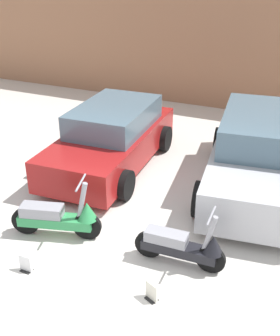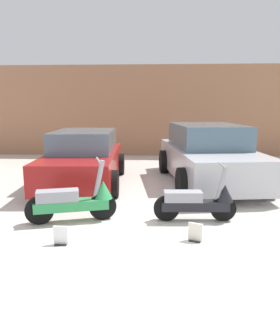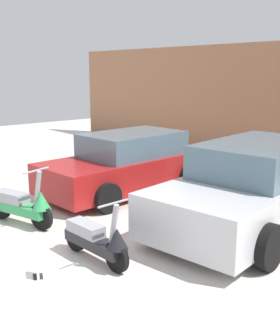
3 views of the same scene
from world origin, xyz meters
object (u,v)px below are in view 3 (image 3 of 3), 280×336
at_px(scooter_front_left, 22,204).
at_px(car_rear_left, 127,164).
at_px(scooter_front_right, 97,239).
at_px(placard_near_right_scooter, 38,269).
at_px(car_rear_center, 255,187).

xyz_separation_m(scooter_front_left, car_rear_left, (-0.44, 2.60, 0.24)).
bearing_deg(scooter_front_left, car_rear_left, 83.50).
bearing_deg(scooter_front_right, scooter_front_left, -178.81).
bearing_deg(placard_near_right_scooter, scooter_front_right, 80.66).
distance_m(scooter_front_left, car_rear_center, 3.87).
relative_size(scooter_front_left, scooter_front_right, 1.05).
bearing_deg(car_rear_center, scooter_front_left, -48.54).
relative_size(scooter_front_left, car_rear_left, 0.37).
bearing_deg(car_rear_center, car_rear_left, -91.67).
distance_m(scooter_front_left, scooter_front_right, 1.98).
relative_size(scooter_front_left, car_rear_center, 0.33).
xyz_separation_m(scooter_front_right, car_rear_center, (0.55, 2.77, 0.34)).
xyz_separation_m(scooter_front_left, scooter_front_right, (1.98, 0.13, -0.03)).
bearing_deg(car_rear_center, placard_near_right_scooter, -18.34).
distance_m(scooter_front_right, car_rear_left, 3.47).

